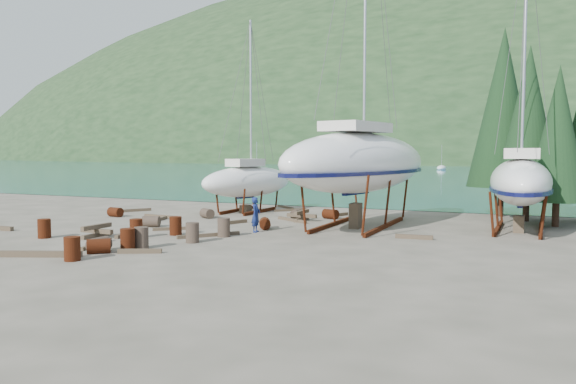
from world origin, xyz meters
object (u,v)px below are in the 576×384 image
at_px(large_sailboat_far, 520,181).
at_px(worker, 256,215).
at_px(large_sailboat_near, 360,162).
at_px(small_sailboat_shore, 248,181).

height_order(large_sailboat_far, worker, large_sailboat_far).
relative_size(large_sailboat_near, small_sailboat_shore, 1.70).
xyz_separation_m(large_sailboat_far, small_sailboat_shore, (-16.65, 2.30, -0.46)).
relative_size(small_sailboat_shore, worker, 7.24).
xyz_separation_m(large_sailboat_near, worker, (-4.03, -4.11, -2.57)).
bearing_deg(small_sailboat_shore, worker, -43.48).
bearing_deg(large_sailboat_far, small_sailboat_shore, 168.26).
relative_size(large_sailboat_near, worker, 12.33).
xyz_separation_m(large_sailboat_near, large_sailboat_far, (7.80, 1.67, -0.91)).
height_order(large_sailboat_near, small_sailboat_shore, large_sailboat_near).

